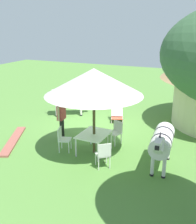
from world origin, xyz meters
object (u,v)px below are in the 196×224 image
Objects in this scene: standing_watcher at (104,88)px; zebra_by_umbrella at (162,141)px; patio_chair_near_hut at (103,153)px; guest_beside_umbrella at (61,115)px; zebra_nearest_camera at (69,96)px; shade_umbrella at (94,82)px; patio_chair_east_end at (116,131)px; striped_lounge_chair at (117,116)px; patio_chair_near_lawn at (63,138)px; patio_dining_table at (94,136)px.

zebra_by_umbrella is (5.96, 4.47, -0.03)m from standing_watcher.
guest_beside_umbrella is at bearing 108.49° from patio_chair_near_hut.
zebra_nearest_camera is (-4.31, -3.65, 0.47)m from patio_chair_near_hut.
shade_umbrella is 4.77m from zebra_nearest_camera.
patio_chair_east_end is at bearing 110.24° from standing_watcher.
patio_chair_east_end is (-1.98, -0.28, 0.00)m from patio_chair_near_hut.
guest_beside_umbrella is 3.23m from striped_lounge_chair.
patio_chair_near_hut is 0.43× the size of zebra_nearest_camera.
standing_watcher is 0.71× the size of zebra_by_umbrella.
guest_beside_umbrella is 0.71× the size of zebra_by_umbrella.
patio_chair_east_end is 0.43× the size of zebra_nearest_camera.
patio_chair_near_hut is (0.57, 1.86, 0.00)m from patio_chair_near_lawn.
shade_umbrella is 2.96m from zebra_by_umbrella.
shade_umbrella reaches higher than patio_chair_near_hut.
shade_umbrella reaches higher than patio_chair_near_lawn.
patio_dining_table is 0.63× the size of zebra_nearest_camera.
standing_watcher is at bearing -160.76° from shade_umbrella.
patio_chair_near_lawn is 1.95m from patio_chair_near_hut.
patio_chair_east_end reaches higher than striped_lounge_chair.
patio_chair_near_lawn is 0.97× the size of striped_lounge_chair.
zebra_by_umbrella is (0.81, 4.17, -0.04)m from guest_beside_umbrella.
shade_umbrella is 1.45× the size of zebra_by_umbrella.
patio_dining_table is at bearing 90.00° from patio_chair_east_end.
patio_chair_near_lawn is at bearing -73.38° from shade_umbrella.
patio_chair_east_end is (-1.41, 1.58, 0.00)m from patio_chair_near_lawn.
zebra_nearest_camera is (-2.34, -3.37, 0.47)m from patio_chair_east_end.
standing_watcher is 7.45m from zebra_by_umbrella.
zebra_nearest_camera reaches higher than zebra_by_umbrella.
standing_watcher is at bearing 130.80° from zebra_nearest_camera.
standing_watcher reaches higher than patio_dining_table.
patio_chair_near_lawn is 0.43× the size of zebra_nearest_camera.
patio_dining_table is 1.45× the size of patio_chair_near_lawn.
standing_watcher is 1.78× the size of striped_lounge_chair.
zebra_nearest_camera is at bearing -139.51° from shade_umbrella.
patio_chair_near_lawn is at bearing 90.94° from standing_watcher.
striped_lounge_chair is (2.32, 1.66, -0.74)m from standing_watcher.
striped_lounge_chair is (-2.40, -0.82, -0.26)m from patio_chair_east_end.
guest_beside_umbrella reaches higher than zebra_nearest_camera.
patio_chair_near_hut reaches higher than striped_lounge_chair.
patio_chair_near_lawn reaches higher than patio_dining_table.
zebra_by_umbrella reaches higher than patio_chair_near_lawn.
patio_dining_table is 0.79× the size of standing_watcher.
zebra_by_umbrella is at bearing 171.18° from patio_chair_east_end.
zebra_by_umbrella is (-0.75, 1.70, 0.44)m from patio_chair_near_hut.
zebra_nearest_camera reaches higher than patio_dining_table.
patio_chair_near_lawn is 0.39× the size of zebra_by_umbrella.
zebra_nearest_camera reaches higher than patio_chair_east_end.
shade_umbrella is 3.77× the size of patio_chair_near_lawn.
patio_chair_near_hut is at bearing 11.39° from zebra_nearest_camera.
zebra_by_umbrella is (-0.18, 3.56, 0.44)m from patio_chair_near_lawn.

